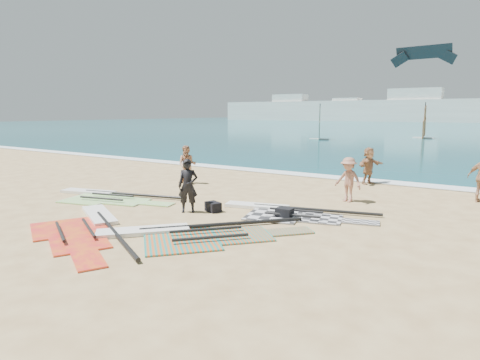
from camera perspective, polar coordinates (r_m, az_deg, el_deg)
The scene contains 17 objects.
ground at distance 12.10m, azimuth -9.04°, elevation -7.49°, with size 300.00×300.00×0.00m, color tan.
sea at distance 140.79m, azimuth 30.21°, elevation 6.89°, with size 300.00×240.00×0.06m, color #0D4E5B.
surf_line at distance 22.53m, azimuth 12.42°, elevation 0.36°, with size 300.00×1.20×0.04m, color white.
far_town at distance 160.27m, azimuth 25.05°, elevation 9.07°, with size 160.00×8.00×12.00m.
rig_grey at distance 14.34m, azimuth 6.22°, elevation -4.51°, with size 5.75×2.97×0.20m.
rig_green at distance 17.79m, azimuth -18.74°, elevation -2.20°, with size 6.07×3.17×0.20m.
rig_orange at distance 11.87m, azimuth -7.31°, elevation -7.54°, with size 5.46×5.16×0.20m.
rig_red at distance 13.30m, azimuth -20.66°, elevation -6.22°, with size 5.80×4.36×0.20m.
gear_bag_near at distance 13.68m, azimuth 6.36°, elevation -4.68°, with size 0.54×0.39×0.34m, color black.
gear_bag_far at distance 14.50m, azimuth -3.84°, elevation -3.82°, with size 0.57×0.40×0.34m, color black.
person_wetsuit at distance 14.31m, azimuth -7.41°, elevation -0.85°, with size 0.70×0.46×1.91m, color black.
beachgoer_left at distance 20.13m, azimuth -7.52°, elevation 2.17°, with size 0.93×0.72×1.91m, color tan.
beachgoer_mid at distance 16.47m, azimuth 15.14°, elevation 0.05°, with size 1.15×0.66×1.79m, color #9F6955.
beachgoer_right at distance 20.92m, azimuth 17.82°, elevation 1.97°, with size 1.70×0.54×1.84m, color #9C6C4A.
windsurfer_left at distance 52.95m, azimuth 11.22°, elevation 7.06°, with size 2.65×2.95×4.66m.
windsurfer_centre at distance 59.82m, azimuth 24.72°, elevation 6.69°, with size 2.71×3.29×4.91m.
kitesurf_kite at distance 55.80m, azimuth 24.62°, elevation 15.99°, with size 7.61×1.34×2.45m.
Camera 1 is at (7.83, -8.53, 3.54)m, focal length 30.00 mm.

